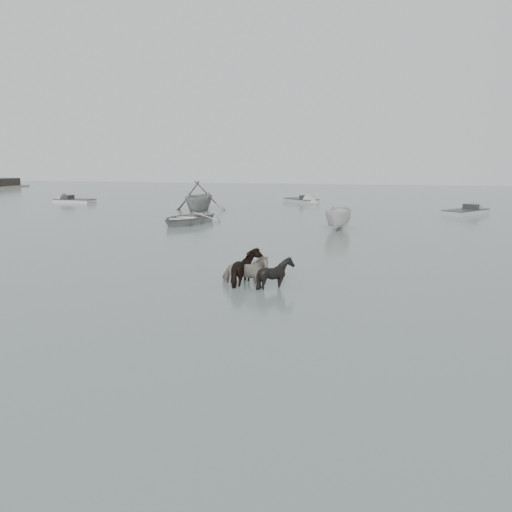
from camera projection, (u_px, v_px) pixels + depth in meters
name	position (u px, v px, depth m)	size (l,w,h in m)	color
ground	(238.00, 297.00, 15.40)	(140.00, 140.00, 0.00)	#51605B
pony_pinto	(245.00, 264.00, 16.89)	(0.75, 1.65, 1.39)	black
pony_dark	(248.00, 262.00, 17.04)	(1.45, 1.24, 1.46)	black
pony_black	(276.00, 269.00, 16.46)	(1.00, 1.12, 1.23)	black
rowboat_lead	(186.00, 216.00, 32.60)	(3.38, 4.73, 0.98)	#B0AFAB
rowboat_trail	(199.00, 195.00, 40.59)	(4.26, 4.93, 2.60)	gray
boat_small	(339.00, 217.00, 30.11)	(1.45, 3.85, 1.49)	silver
skiff_port	(466.00, 210.00, 38.08)	(5.75, 1.60, 0.75)	#959795
skiff_outer	(75.00, 199.00, 47.80)	(5.18, 1.60, 0.75)	#ACACA8
skiff_mid	(301.00, 199.00, 48.28)	(4.92, 1.60, 0.75)	gray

